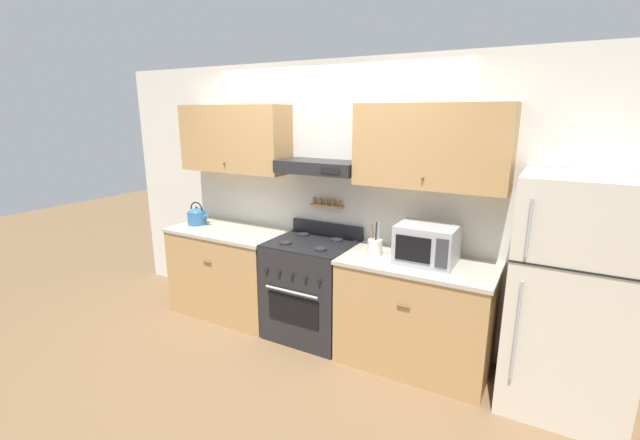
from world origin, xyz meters
TOP-DOWN VIEW (x-y plane):
  - ground_plane at (0.00, 0.00)m, footprint 16.00×16.00m
  - wall_back at (0.00, 0.64)m, footprint 5.20×0.46m
  - counter_left at (-0.99, 0.34)m, footprint 1.22×0.68m
  - counter_right at (1.00, 0.34)m, footprint 1.24×0.68m
  - stove_range at (0.00, 0.34)m, footprint 0.76×0.68m
  - refrigerator at (2.09, 0.33)m, footprint 0.80×0.69m
  - tea_kettle at (-1.41, 0.33)m, footprint 0.26×0.20m
  - microwave at (1.06, 0.35)m, footprint 0.46×0.37m
  - utensil_crock at (0.63, 0.33)m, footprint 0.12×0.12m

SIDE VIEW (x-z plane):
  - ground_plane at x=0.00m, z-range 0.00..0.00m
  - counter_right at x=1.00m, z-range 0.00..0.92m
  - counter_left at x=-0.99m, z-range 0.00..0.92m
  - stove_range at x=0.00m, z-range -0.06..0.99m
  - refrigerator at x=2.09m, z-range 0.00..1.69m
  - utensil_crock at x=0.63m, z-range 0.85..1.13m
  - tea_kettle at x=-1.41m, z-range 0.89..1.13m
  - microwave at x=1.06m, z-range 0.92..1.23m
  - wall_back at x=0.00m, z-range 0.19..2.74m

